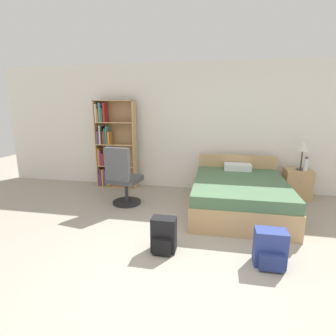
# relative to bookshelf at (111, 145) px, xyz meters

# --- Properties ---
(ground_plane) EXTENTS (14.00, 14.00, 0.00)m
(ground_plane) POSITION_rel_bookshelf_xyz_m (1.93, -2.99, -0.91)
(ground_plane) COLOR #A39989
(wall_back) EXTENTS (9.00, 0.06, 2.60)m
(wall_back) POSITION_rel_bookshelf_xyz_m (1.93, 0.24, 0.39)
(wall_back) COLOR white
(wall_back) RESTS_ON ground_plane
(bookshelf) EXTENTS (0.86, 0.26, 1.86)m
(bookshelf) POSITION_rel_bookshelf_xyz_m (0.00, 0.00, 0.00)
(bookshelf) COLOR tan
(bookshelf) RESTS_ON ground_plane
(bed) EXTENTS (1.50, 1.95, 0.80)m
(bed) POSITION_rel_bookshelf_xyz_m (2.65, -0.89, -0.63)
(bed) COLOR tan
(bed) RESTS_ON ground_plane
(office_chair) EXTENTS (0.55, 0.62, 1.07)m
(office_chair) POSITION_rel_bookshelf_xyz_m (0.65, -1.05, -0.42)
(office_chair) COLOR #232326
(office_chair) RESTS_ON ground_plane
(nightstand) EXTENTS (0.47, 0.41, 0.57)m
(nightstand) POSITION_rel_bookshelf_xyz_m (3.79, -0.07, -0.63)
(nightstand) COLOR tan
(nightstand) RESTS_ON ground_plane
(table_lamp) EXTENTS (0.23, 0.23, 0.55)m
(table_lamp) POSITION_rel_bookshelf_xyz_m (3.81, -0.10, 0.09)
(table_lamp) COLOR #333333
(table_lamp) RESTS_ON nightstand
(water_bottle) EXTENTS (0.08, 0.08, 0.26)m
(water_bottle) POSITION_rel_bookshelf_xyz_m (3.87, -0.16, -0.22)
(water_bottle) COLOR silver
(water_bottle) RESTS_ON nightstand
(backpack_blue) EXTENTS (0.34, 0.29, 0.41)m
(backpack_blue) POSITION_rel_bookshelf_xyz_m (2.88, -2.48, -0.72)
(backpack_blue) COLOR navy
(backpack_blue) RESTS_ON ground_plane
(backpack_black) EXTENTS (0.30, 0.25, 0.43)m
(backpack_black) POSITION_rel_bookshelf_xyz_m (1.67, -2.42, -0.71)
(backpack_black) COLOR black
(backpack_black) RESTS_ON ground_plane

